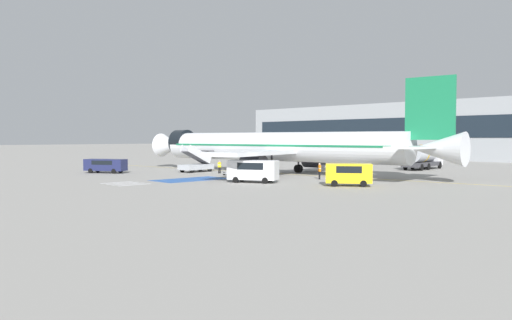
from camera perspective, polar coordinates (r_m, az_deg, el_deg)
The scene contains 16 objects.
ground_plane at distance 63.85m, azimuth 2.44°, elevation -1.63°, with size 600.00×600.00×0.00m, color gray.
apron_leadline_yellow at distance 65.15m, azimuth 2.16°, elevation -1.54°, with size 0.20×80.40×0.01m, color gold.
apron_stand_patch_blue at distance 56.12m, azimuth -7.42°, elevation -2.22°, with size 4.57×8.64×0.01m, color #2856A8.
apron_walkway_bar_0 at distance 53.90m, azimuth -15.64°, elevation -2.49°, with size 0.44×3.60×0.01m, color silver.
apron_walkway_bar_1 at distance 52.85m, azimuth -15.01°, elevation -2.58°, with size 0.44×3.60×0.01m, color silver.
apron_walkway_bar_2 at distance 51.81m, azimuth -14.36°, elevation -2.67°, with size 0.44×3.60×0.01m, color silver.
apron_walkway_bar_3 at distance 50.78m, azimuth -13.68°, elevation -2.77°, with size 0.44×3.60×0.01m, color silver.
airliner at distance 64.62m, azimuth 2.62°, elevation 1.51°, with size 46.23×31.02×11.06m.
boarding_stairs_forward at distance 68.30m, azimuth -6.83°, elevation -0.57°, with size 2.78×5.43×3.75m.
fuel_tanker at distance 77.50m, azimuth 18.49°, elevation 0.36°, with size 3.34×9.98×3.66m.
service_van_0 at distance 51.81m, azimuth -0.34°, elevation -1.08°, with size 5.45×4.17×2.31m.
service_van_1 at distance 48.85m, azimuth 10.54°, elevation -1.44°, with size 4.61×4.12×2.16m.
service_van_2 at distance 68.71m, azimuth -16.82°, elevation -0.50°, with size 5.68×4.37×1.84m.
baggage_cart at distance 62.53m, azimuth -2.66°, elevation -1.48°, with size 2.16×2.91×0.87m.
ground_crew_0 at distance 56.15m, azimuth 7.27°, elevation -1.13°, with size 0.49×0.43×1.83m.
ground_crew_1 at distance 65.27m, azimuth -4.19°, elevation -0.70°, with size 0.48×0.44×1.66m.
Camera 1 is at (43.59, -46.43, 4.65)m, focal length 35.00 mm.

